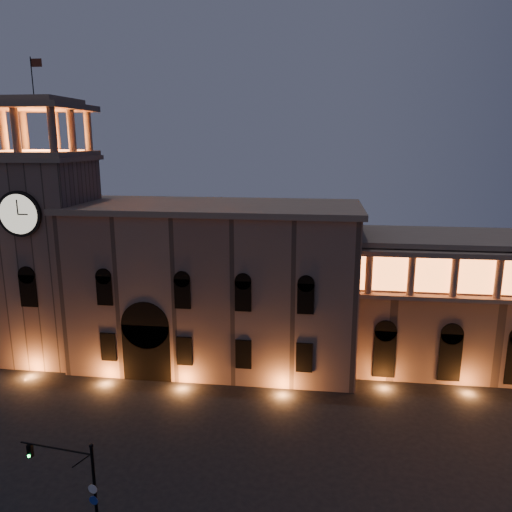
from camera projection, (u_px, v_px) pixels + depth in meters
name	position (u px, v px, depth m)	size (l,w,h in m)	color
ground	(181.00, 493.00, 34.92)	(160.00, 160.00, 0.00)	black
government_building	(215.00, 285.00, 54.38)	(30.80, 12.80, 17.60)	#7A5E50
clock_tower	(48.00, 248.00, 54.94)	(9.80, 9.80, 32.40)	#7A5E50
traffic_light	(82.00, 491.00, 29.78)	(5.09, 0.97, 7.02)	black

